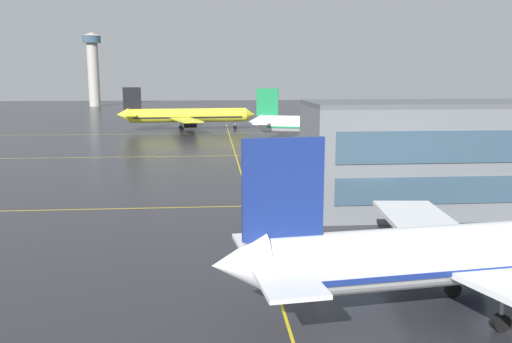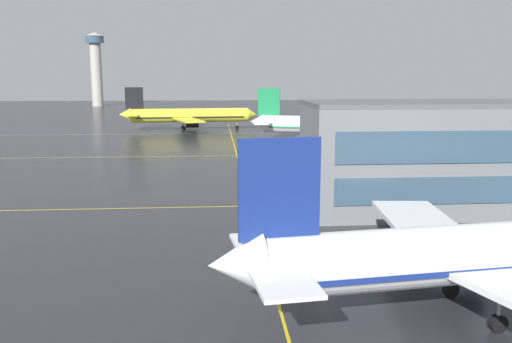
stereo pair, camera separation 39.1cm
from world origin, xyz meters
name	(u,v)px [view 1 (the left image)]	position (x,y,z in m)	size (l,w,h in m)	color
airliner_front_gate	(499,252)	(13.26, 8.32, 3.85)	(36.31, 31.09, 11.28)	white
airliner_second_row	(406,157)	(22.36, 48.91, 3.49)	(32.06, 27.41, 10.22)	orange
airliner_third_row	(334,126)	(21.68, 90.12, 4.05)	(37.30, 31.87, 11.86)	white
airliner_far_left_stand	(186,116)	(-11.15, 123.41, 3.94)	(37.18, 31.94, 11.55)	yellow
taxiway_markings	(242,175)	(0.00, 56.22, 0.00)	(159.26, 170.76, 0.01)	yellow
control_tower	(93,63)	(-60.26, 241.49, 20.32)	(8.82, 8.82, 34.73)	#ADA89E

